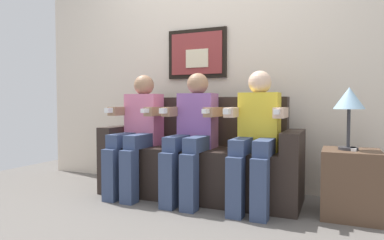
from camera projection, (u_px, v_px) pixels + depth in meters
name	position (u px, v px, depth m)	size (l,w,h in m)	color
ground_plane	(185.00, 206.00, 2.81)	(5.44, 5.44, 0.00)	#66605B
back_wall_assembly	(215.00, 58.00, 3.46)	(4.18, 0.10, 2.60)	beige
couch	(200.00, 162.00, 3.10)	(1.78, 0.58, 0.90)	#2D231E
person_on_left	(137.00, 129.00, 3.15)	(0.46, 0.56, 1.11)	pink
person_in_middle	(192.00, 131.00, 2.93)	(0.46, 0.56, 1.11)	#8C59A5
person_on_right	(256.00, 133.00, 2.71)	(0.46, 0.56, 1.11)	yellow
side_table_right	(351.00, 184.00, 2.52)	(0.40, 0.40, 0.50)	brown
table_lamp	(349.00, 101.00, 2.49)	(0.22, 0.22, 0.46)	#333338
spare_remote_on_table	(353.00, 149.00, 2.48)	(0.04, 0.13, 0.02)	white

